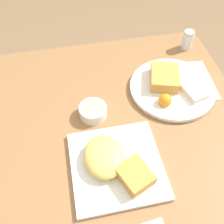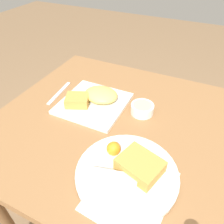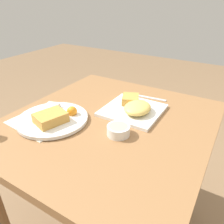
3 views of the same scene
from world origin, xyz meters
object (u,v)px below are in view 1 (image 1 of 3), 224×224
(sauce_ramekin, at_px, (93,111))
(salt_shaker, at_px, (187,41))
(plate_square_near, at_px, (114,163))
(plate_oval_far, at_px, (171,86))

(sauce_ramekin, bearing_deg, salt_shaker, 122.39)
(plate_square_near, relative_size, salt_shaker, 3.31)
(sauce_ramekin, xyz_separation_m, salt_shaker, (-0.27, 0.42, 0.01))
(plate_oval_far, bearing_deg, sauce_ramekin, -78.59)
(plate_square_near, distance_m, sauce_ramekin, 0.20)
(plate_oval_far, bearing_deg, salt_shaker, 146.68)
(plate_oval_far, height_order, salt_shaker, salt_shaker)
(plate_square_near, bearing_deg, plate_oval_far, 134.58)
(plate_square_near, relative_size, plate_oval_far, 0.85)
(plate_oval_far, xyz_separation_m, salt_shaker, (-0.21, 0.14, 0.01))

